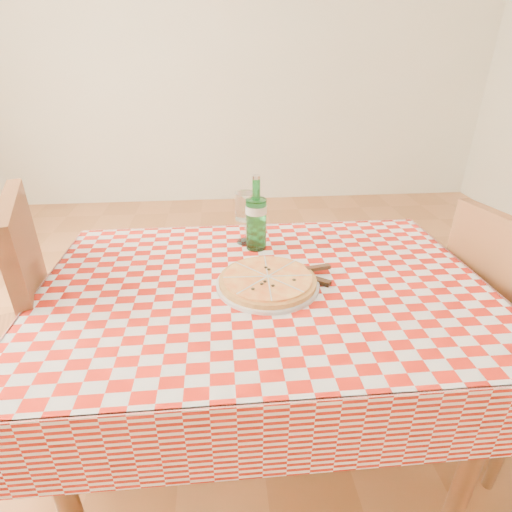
# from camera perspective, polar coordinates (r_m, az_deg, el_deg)

# --- Properties ---
(dining_table) EXTENTS (1.20, 0.80, 0.75)m
(dining_table) POSITION_cam_1_polar(r_m,az_deg,el_deg) (1.23, 1.19, -7.83)
(dining_table) COLOR brown
(dining_table) RESTS_ON ground
(tablecloth) EXTENTS (1.30, 0.90, 0.01)m
(tablecloth) POSITION_cam_1_polar(r_m,az_deg,el_deg) (1.18, 1.23, -4.05)
(tablecloth) COLOR #9A1409
(tablecloth) RESTS_ON dining_table
(chair_near) EXTENTS (0.51, 0.51, 0.93)m
(chair_near) POSITION_cam_1_polar(r_m,az_deg,el_deg) (1.61, 32.26, -8.63)
(chair_near) COLOR brown
(chair_near) RESTS_ON ground
(chair_far) EXTENTS (0.57, 0.57, 1.00)m
(chair_far) POSITION_cam_1_polar(r_m,az_deg,el_deg) (1.52, -32.20, -9.06)
(chair_far) COLOR brown
(chair_far) RESTS_ON ground
(pizza_plate) EXTENTS (0.31, 0.31, 0.04)m
(pizza_plate) POSITION_cam_1_polar(r_m,az_deg,el_deg) (1.16, 1.67, -3.42)
(pizza_plate) COLOR #D09045
(pizza_plate) RESTS_ON tablecloth
(water_bottle) EXTENTS (0.09, 0.09, 0.26)m
(water_bottle) POSITION_cam_1_polar(r_m,az_deg,el_deg) (1.34, 0.03, 6.15)
(water_bottle) COLOR #1B6D2D
(water_bottle) RESTS_ON tablecloth
(wine_glass) EXTENTS (0.09, 0.09, 0.18)m
(wine_glass) POSITION_cam_1_polar(r_m,az_deg,el_deg) (1.39, -1.49, 5.42)
(wine_glass) COLOR white
(wine_glass) RESTS_ON tablecloth
(cutlery) EXTENTS (0.30, 0.26, 0.03)m
(cutlery) POSITION_cam_1_polar(r_m,az_deg,el_deg) (1.21, 5.90, -2.38)
(cutlery) COLOR silver
(cutlery) RESTS_ON tablecloth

